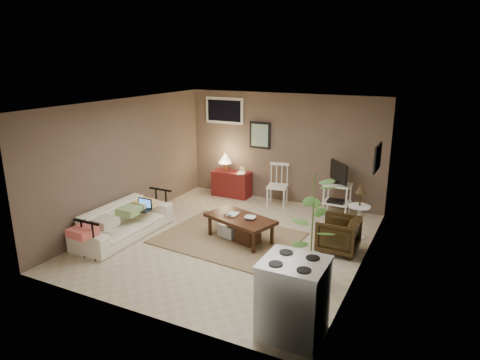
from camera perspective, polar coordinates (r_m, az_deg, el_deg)
The scene contains 20 objects.
floor at distance 7.66m, azimuth -1.26°, elevation -8.05°, with size 5.00×5.00×0.00m, color #C1B293.
art_back at distance 9.61m, azimuth 2.69°, elevation 5.98°, with size 0.50×0.03×0.60m, color black.
art_right at distance 7.48m, azimuth 17.87°, elevation 2.85°, with size 0.03×0.60×0.45m, color black.
window at distance 9.93m, azimuth -2.09°, elevation 9.23°, with size 0.96×0.03×0.60m, color white.
rug at distance 7.75m, azimuth -1.54°, elevation -7.69°, with size 2.34×1.87×0.02m, color #82674B.
coffee_table at distance 7.56m, azimuth -0.03°, elevation -6.24°, with size 1.37×0.98×0.47m.
sofa at distance 7.96m, azimuth -15.28°, elevation -4.73°, with size 1.96×0.57×0.77m, color white.
sofa_pillows at distance 7.74m, azimuth -16.17°, elevation -4.69°, with size 0.38×1.86×0.13m, color beige, non-canonical shape.
sofa_end_rails at distance 7.91m, azimuth -14.63°, elevation -5.23°, with size 0.53×1.96×0.66m, color black, non-canonical shape.
laptop at distance 8.04m, azimuth -12.74°, elevation -3.47°, with size 0.30×0.22×0.21m.
red_console at distance 9.94m, azimuth -1.20°, elevation -0.17°, with size 0.88×0.39×1.02m.
spindle_chair at distance 9.30m, azimuth 5.02°, elevation -0.86°, with size 0.49×0.49×0.92m.
tv_stand at distance 8.88m, azimuth 12.88°, elevation -0.97°, with size 0.52×0.54×1.12m.
side_table at distance 7.84m, azimuth 15.66°, elevation -3.20°, with size 0.38×0.38×1.01m.
armchair at distance 7.32m, azimuth 12.97°, elevation -6.90°, with size 0.63×0.59×0.65m, color black.
potted_plant at distance 6.12m, azimuth 9.64°, elevation -5.79°, with size 0.41×0.41×1.65m.
stove at distance 5.12m, azimuth 7.10°, elevation -15.36°, with size 0.73×0.68×0.95m.
bowl at distance 7.37m, azimuth 1.36°, elevation -4.53°, with size 0.20×0.05×0.20m, color #35160E.
book_table at distance 7.60m, azimuth -1.59°, elevation -3.70°, with size 0.18×0.02×0.24m, color #35160E.
book_console at distance 9.65m, azimuth -0.38°, elevation 1.55°, with size 0.18×0.02×0.24m, color #35160E.
Camera 1 is at (3.28, -6.18, 3.13)m, focal length 32.00 mm.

